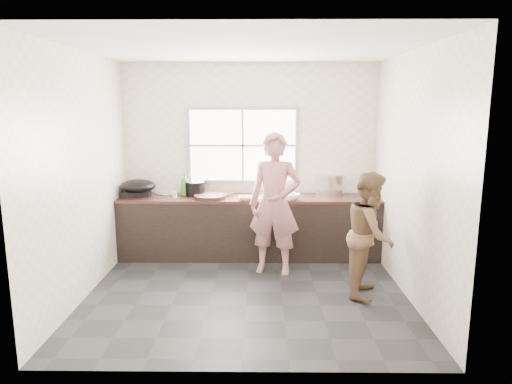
{
  "coord_description": "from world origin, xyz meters",
  "views": [
    {
      "loc": [
        0.16,
        -4.94,
        2.11
      ],
      "look_at": [
        0.1,
        0.65,
        1.05
      ],
      "focal_mm": 32.0,
      "sensor_mm": 36.0,
      "label": 1
    }
  ],
  "objects_px": {
    "bowl_held": "(269,197)",
    "pot_lid_right": "(165,193)",
    "person_side": "(370,234)",
    "glass_jar": "(175,195)",
    "black_pot": "(195,189)",
    "bottle_green": "(185,184)",
    "pot_lid_left": "(168,194)",
    "burner": "(135,192)",
    "dish_rack": "(328,184)",
    "bowl_crabs": "(290,197)",
    "bottle_brown_tall": "(195,187)",
    "woman": "(275,208)",
    "plate_food": "(210,196)",
    "bowl_mince": "(245,198)",
    "wok": "(138,186)",
    "cutting_board": "(210,196)",
    "bottle_brown_short": "(197,188)"
  },
  "relations": [
    {
      "from": "pot_lid_right",
      "to": "bottle_green",
      "type": "bearing_deg",
      "value": -21.79
    },
    {
      "from": "black_pot",
      "to": "pot_lid_right",
      "type": "distance_m",
      "value": 0.49
    },
    {
      "from": "bowl_held",
      "to": "pot_lid_left",
      "type": "height_order",
      "value": "bowl_held"
    },
    {
      "from": "bowl_held",
      "to": "bottle_green",
      "type": "distance_m",
      "value": 1.22
    },
    {
      "from": "bowl_held",
      "to": "black_pot",
      "type": "relative_size",
      "value": 0.74
    },
    {
      "from": "dish_rack",
      "to": "bowl_crabs",
      "type": "bearing_deg",
      "value": -139.8
    },
    {
      "from": "black_pot",
      "to": "dish_rack",
      "type": "height_order",
      "value": "dish_rack"
    },
    {
      "from": "bowl_held",
      "to": "bottle_green",
      "type": "height_order",
      "value": "bottle_green"
    },
    {
      "from": "cutting_board",
      "to": "bowl_mince",
      "type": "distance_m",
      "value": 0.5
    },
    {
      "from": "bottle_green",
      "to": "pot_lid_right",
      "type": "bearing_deg",
      "value": 158.21
    },
    {
      "from": "bottle_green",
      "to": "pot_lid_left",
      "type": "xyz_separation_m",
      "value": [
        -0.26,
        0.07,
        -0.15
      ]
    },
    {
      "from": "burner",
      "to": "wok",
      "type": "xyz_separation_m",
      "value": [
        0.1,
        -0.18,
        0.12
      ]
    },
    {
      "from": "person_side",
      "to": "glass_jar",
      "type": "xyz_separation_m",
      "value": [
        -2.41,
        1.2,
        0.2
      ]
    },
    {
      "from": "bowl_crabs",
      "to": "glass_jar",
      "type": "xyz_separation_m",
      "value": [
        -1.57,
        0.1,
        0.01
      ]
    },
    {
      "from": "bottle_green",
      "to": "wok",
      "type": "height_order",
      "value": "bottle_green"
    },
    {
      "from": "black_pot",
      "to": "bottle_brown_tall",
      "type": "distance_m",
      "value": 0.14
    },
    {
      "from": "bowl_mince",
      "to": "wok",
      "type": "relative_size",
      "value": 0.4
    },
    {
      "from": "dish_rack",
      "to": "bottle_brown_tall",
      "type": "bearing_deg",
      "value": -177.09
    },
    {
      "from": "bottle_green",
      "to": "plate_food",
      "type": "bearing_deg",
      "value": -14.36
    },
    {
      "from": "dish_rack",
      "to": "bowl_held",
      "type": "bearing_deg",
      "value": -151.8
    },
    {
      "from": "woman",
      "to": "wok",
      "type": "xyz_separation_m",
      "value": [
        -1.88,
        0.61,
        0.17
      ]
    },
    {
      "from": "bottle_brown_short",
      "to": "wok",
      "type": "bearing_deg",
      "value": -162.72
    },
    {
      "from": "plate_food",
      "to": "pot_lid_left",
      "type": "relative_size",
      "value": 0.82
    },
    {
      "from": "person_side",
      "to": "burner",
      "type": "xyz_separation_m",
      "value": [
        -3.04,
        1.47,
        0.19
      ]
    },
    {
      "from": "bottle_brown_tall",
      "to": "pot_lid_right",
      "type": "distance_m",
      "value": 0.46
    },
    {
      "from": "glass_jar",
      "to": "wok",
      "type": "bearing_deg",
      "value": 169.71
    },
    {
      "from": "wok",
      "to": "pot_lid_right",
      "type": "relative_size",
      "value": 1.77
    },
    {
      "from": "black_pot",
      "to": "glass_jar",
      "type": "relative_size",
      "value": 3.07
    },
    {
      "from": "bowl_mince",
      "to": "burner",
      "type": "relative_size",
      "value": 0.43
    },
    {
      "from": "bottle_green",
      "to": "bottle_brown_tall",
      "type": "relative_size",
      "value": 1.64
    },
    {
      "from": "bowl_held",
      "to": "pot_lid_right",
      "type": "bearing_deg",
      "value": 164.87
    },
    {
      "from": "person_side",
      "to": "pot_lid_right",
      "type": "bearing_deg",
      "value": 78.4
    },
    {
      "from": "dish_rack",
      "to": "pot_lid_right",
      "type": "xyz_separation_m",
      "value": [
        -2.36,
        0.0,
        -0.14
      ]
    },
    {
      "from": "person_side",
      "to": "cutting_board",
      "type": "relative_size",
      "value": 3.13
    },
    {
      "from": "bowl_crabs",
      "to": "black_pot",
      "type": "bearing_deg",
      "value": 167.0
    },
    {
      "from": "bowl_mince",
      "to": "dish_rack",
      "type": "xyz_separation_m",
      "value": [
        1.18,
        0.44,
        0.12
      ]
    },
    {
      "from": "black_pot",
      "to": "cutting_board",
      "type": "bearing_deg",
      "value": -38.63
    },
    {
      "from": "black_pot",
      "to": "pot_lid_left",
      "type": "bearing_deg",
      "value": 169.11
    },
    {
      "from": "burner",
      "to": "bottle_brown_tall",
      "type": "bearing_deg",
      "value": 4.48
    },
    {
      "from": "person_side",
      "to": "bottle_brown_tall",
      "type": "relative_size",
      "value": 7.28
    },
    {
      "from": "bowl_mince",
      "to": "bottle_brown_short",
      "type": "distance_m",
      "value": 0.83
    },
    {
      "from": "woman",
      "to": "cutting_board",
      "type": "xyz_separation_m",
      "value": [
        -0.87,
        0.53,
        0.05
      ]
    },
    {
      "from": "wok",
      "to": "bowl_held",
      "type": "bearing_deg",
      "value": -5.03
    },
    {
      "from": "bottle_green",
      "to": "burner",
      "type": "distance_m",
      "value": 0.75
    },
    {
      "from": "bowl_held",
      "to": "bottle_green",
      "type": "relative_size",
      "value": 0.64
    },
    {
      "from": "woman",
      "to": "plate_food",
      "type": "relative_size",
      "value": 7.73
    },
    {
      "from": "plate_food",
      "to": "glass_jar",
      "type": "xyz_separation_m",
      "value": [
        -0.47,
        -0.12,
        0.04
      ]
    },
    {
      "from": "bowl_crabs",
      "to": "bowl_held",
      "type": "distance_m",
      "value": 0.28
    },
    {
      "from": "burner",
      "to": "pot_lid_right",
      "type": "bearing_deg",
      "value": 9.21
    },
    {
      "from": "person_side",
      "to": "bottle_green",
      "type": "relative_size",
      "value": 4.45
    }
  ]
}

